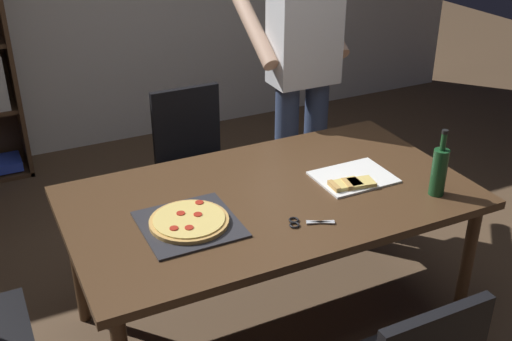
# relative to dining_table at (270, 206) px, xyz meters

# --- Properties ---
(ground_plane) EXTENTS (12.00, 12.00, 0.00)m
(ground_plane) POSITION_rel_dining_table_xyz_m (0.00, 0.00, -0.69)
(ground_plane) COLOR brown
(dining_table) EXTENTS (1.83, 1.04, 0.75)m
(dining_table) POSITION_rel_dining_table_xyz_m (0.00, 0.00, 0.00)
(dining_table) COLOR #4C331E
(dining_table) RESTS_ON ground_plane
(chair_far_side) EXTENTS (0.42, 0.42, 0.90)m
(chair_far_side) POSITION_rel_dining_table_xyz_m (0.00, 1.01, -0.17)
(chair_far_side) COLOR black
(chair_far_side) RESTS_ON ground_plane
(person_serving_pizza) EXTENTS (0.55, 0.54, 1.75)m
(person_serving_pizza) POSITION_rel_dining_table_xyz_m (0.60, 0.78, 0.31)
(person_serving_pizza) COLOR #38476B
(person_serving_pizza) RESTS_ON ground_plane
(pepperoni_pizza_on_tray) EXTENTS (0.39, 0.39, 0.04)m
(pepperoni_pizza_on_tray) POSITION_rel_dining_table_xyz_m (-0.43, -0.09, 0.08)
(pepperoni_pizza_on_tray) COLOR #2D2D33
(pepperoni_pizza_on_tray) RESTS_ON dining_table
(pizza_slices_on_towel) EXTENTS (0.36, 0.28, 0.03)m
(pizza_slices_on_towel) POSITION_rel_dining_table_xyz_m (0.40, -0.06, 0.07)
(pizza_slices_on_towel) COLOR white
(pizza_slices_on_towel) RESTS_ON dining_table
(wine_bottle) EXTENTS (0.07, 0.07, 0.32)m
(wine_bottle) POSITION_rel_dining_table_xyz_m (0.68, -0.33, 0.18)
(wine_bottle) COLOR #194723
(wine_bottle) RESTS_ON dining_table
(kitchen_scissors) EXTENTS (0.20, 0.13, 0.01)m
(kitchen_scissors) POSITION_rel_dining_table_xyz_m (0.01, -0.29, 0.07)
(kitchen_scissors) COLOR silver
(kitchen_scissors) RESTS_ON dining_table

